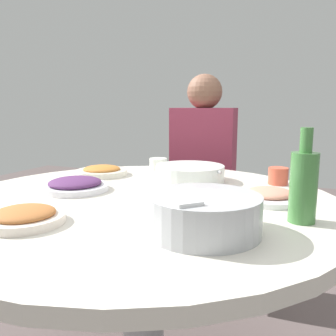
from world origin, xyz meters
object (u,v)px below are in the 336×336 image
(rice_bowl, at_px, (203,213))
(dish_stirfry, at_px, (24,217))
(dish_shrimp, at_px, (269,196))
(dish_tofu_braise, at_px, (102,171))
(round_dining_table, at_px, (142,239))
(dish_eggplant, at_px, (75,185))
(green_bottle, at_px, (303,185))
(tea_cup_far, at_px, (158,164))
(stool_for_diner_left, at_px, (202,249))
(diner_left, at_px, (204,156))
(soup_bowl, at_px, (190,174))
(tea_cup_near, at_px, (278,176))

(rice_bowl, distance_m, dish_stirfry, 0.44)
(dish_shrimp, distance_m, dish_tofu_braise, 0.72)
(round_dining_table, height_order, dish_eggplant, dish_eggplant)
(green_bottle, distance_m, tea_cup_far, 0.84)
(rice_bowl, height_order, dish_tofu_braise, rice_bowl)
(green_bottle, xyz_separation_m, tea_cup_far, (-0.64, 0.53, -0.07))
(dish_stirfry, xyz_separation_m, stool_for_diner_left, (0.06, 1.25, -0.55))
(rice_bowl, relative_size, diner_left, 0.34)
(dish_eggplant, bearing_deg, tea_cup_far, 79.27)
(rice_bowl, distance_m, dish_shrimp, 0.37)
(dish_eggplant, xyz_separation_m, dish_stirfry, (0.11, -0.34, -0.00))
(soup_bowl, bearing_deg, rice_bowl, -67.03)
(tea_cup_far, bearing_deg, stool_for_diner_left, 79.76)
(dish_eggplant, distance_m, green_bottle, 0.74)
(stool_for_diner_left, bearing_deg, rice_bowl, -72.23)
(dish_eggplant, distance_m, dish_stirfry, 0.36)
(dish_shrimp, relative_size, tea_cup_near, 3.03)
(soup_bowl, xyz_separation_m, dish_shrimp, (0.32, -0.17, -0.01))
(tea_cup_near, relative_size, tea_cup_far, 0.91)
(rice_bowl, distance_m, dish_eggplant, 0.58)
(dish_shrimp, bearing_deg, dish_eggplant, -168.55)
(dish_eggplant, bearing_deg, tea_cup_near, 31.12)
(round_dining_table, xyz_separation_m, dish_tofu_braise, (-0.33, 0.28, 0.15))
(soup_bowl, xyz_separation_m, dish_stirfry, (-0.20, -0.64, -0.01))
(soup_bowl, height_order, green_bottle, green_bottle)
(dish_tofu_braise, relative_size, stool_for_diner_left, 0.46)
(tea_cup_far, xyz_separation_m, stool_for_diner_left, (0.08, 0.43, -0.56))
(rice_bowl, height_order, tea_cup_near, rice_bowl)
(dish_shrimp, bearing_deg, dish_stirfry, -138.24)
(dish_eggplant, height_order, dish_tofu_braise, dish_eggplant)
(round_dining_table, distance_m, stool_for_diner_left, 1.00)
(rice_bowl, bearing_deg, dish_eggplant, 157.03)
(round_dining_table, relative_size, dish_tofu_braise, 5.87)
(round_dining_table, bearing_deg, tea_cup_far, 109.14)
(dish_eggplant, height_order, diner_left, diner_left)
(tea_cup_far, distance_m, stool_for_diner_left, 0.71)
(stool_for_diner_left, xyz_separation_m, diner_left, (0.00, -0.00, 0.55))
(tea_cup_near, bearing_deg, stool_for_diner_left, 130.83)
(diner_left, bearing_deg, green_bottle, -59.57)
(round_dining_table, distance_m, rice_bowl, 0.39)
(rice_bowl, relative_size, dish_stirfry, 1.32)
(stool_for_diner_left, bearing_deg, dish_eggplant, -100.50)
(stool_for_diner_left, bearing_deg, green_bottle, -59.57)
(rice_bowl, xyz_separation_m, soup_bowl, (-0.22, 0.53, -0.02))
(dish_stirfry, distance_m, dish_tofu_braise, 0.64)
(tea_cup_near, relative_size, stool_for_diner_left, 0.16)
(rice_bowl, height_order, tea_cup_far, rice_bowl)
(dish_stirfry, bearing_deg, soup_bowl, 72.57)
(soup_bowl, bearing_deg, tea_cup_far, 140.60)
(dish_stirfry, relative_size, tea_cup_near, 2.73)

